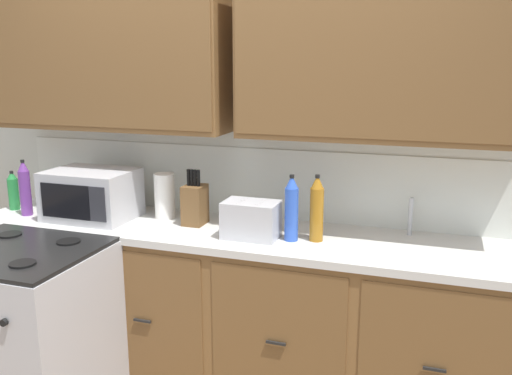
% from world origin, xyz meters
% --- Properties ---
extents(wall_unit, '(4.12, 0.40, 2.57)m').
position_xyz_m(wall_unit, '(0.00, 0.50, 1.68)').
color(wall_unit, silver).
rests_on(wall_unit, ground_plane).
extents(counter_run, '(2.95, 0.64, 0.94)m').
position_xyz_m(counter_run, '(0.00, 0.30, 0.48)').
color(counter_run, black).
rests_on(counter_run, ground_plane).
extents(stove_range, '(0.76, 0.68, 0.95)m').
position_xyz_m(stove_range, '(-0.85, -0.33, 0.47)').
color(stove_range, '#B7B7BC').
rests_on(stove_range, ground_plane).
extents(microwave, '(0.48, 0.37, 0.28)m').
position_xyz_m(microwave, '(-0.82, 0.25, 1.08)').
color(microwave, '#B7B7BC').
rests_on(microwave, counter_run).
extents(toaster, '(0.28, 0.18, 0.19)m').
position_xyz_m(toaster, '(0.16, 0.21, 1.03)').
color(toaster, '#B7B7BC').
rests_on(toaster, counter_run).
extents(knife_block, '(0.11, 0.14, 0.31)m').
position_xyz_m(knife_block, '(-0.21, 0.33, 1.05)').
color(knife_block, brown).
rests_on(knife_block, counter_run).
extents(sink_faucet, '(0.02, 0.02, 0.20)m').
position_xyz_m(sink_faucet, '(0.93, 0.51, 1.04)').
color(sink_faucet, '#B2B5BA').
rests_on(sink_faucet, counter_run).
extents(paper_towel_roll, '(0.12, 0.12, 0.26)m').
position_xyz_m(paper_towel_roll, '(-0.43, 0.39, 1.07)').
color(paper_towel_roll, white).
rests_on(paper_towel_roll, counter_run).
extents(bottle_green, '(0.06, 0.06, 0.24)m').
position_xyz_m(bottle_green, '(-1.39, 0.27, 1.05)').
color(bottle_green, '#237A38').
rests_on(bottle_green, counter_run).
extents(bottle_blue, '(0.07, 0.07, 0.34)m').
position_xyz_m(bottle_blue, '(0.37, 0.23, 1.10)').
color(bottle_blue, blue).
rests_on(bottle_blue, counter_run).
extents(bottle_violet, '(0.07, 0.07, 0.33)m').
position_xyz_m(bottle_violet, '(-1.23, 0.19, 1.10)').
color(bottle_violet, '#663384').
rests_on(bottle_violet, counter_run).
extents(bottle_amber, '(0.07, 0.07, 0.34)m').
position_xyz_m(bottle_amber, '(0.49, 0.27, 1.10)').
color(bottle_amber, '#9E6619').
rests_on(bottle_amber, counter_run).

